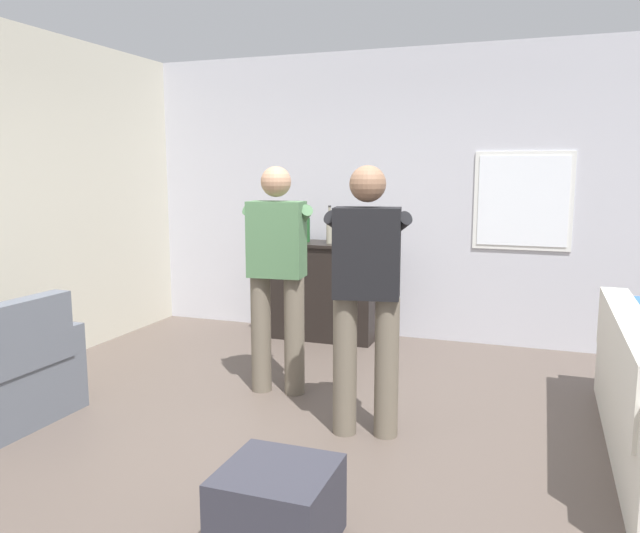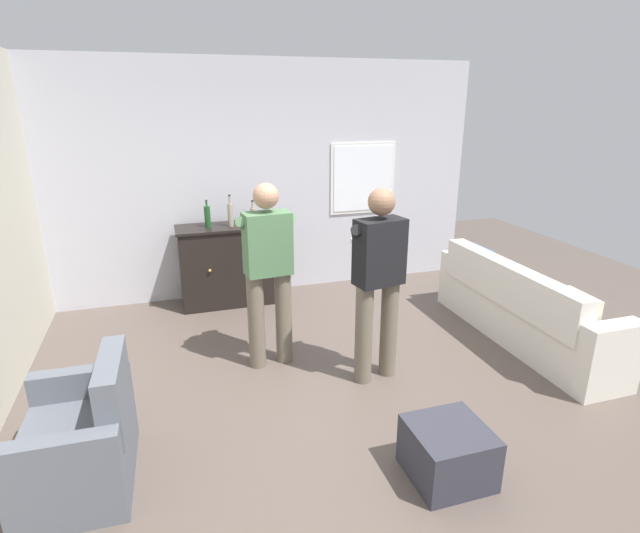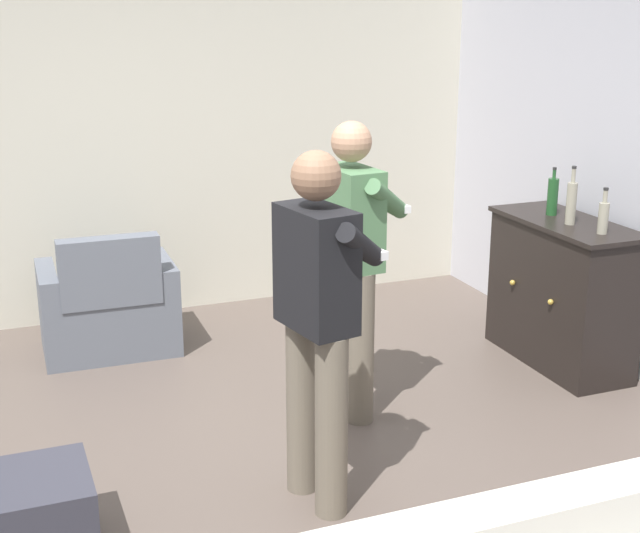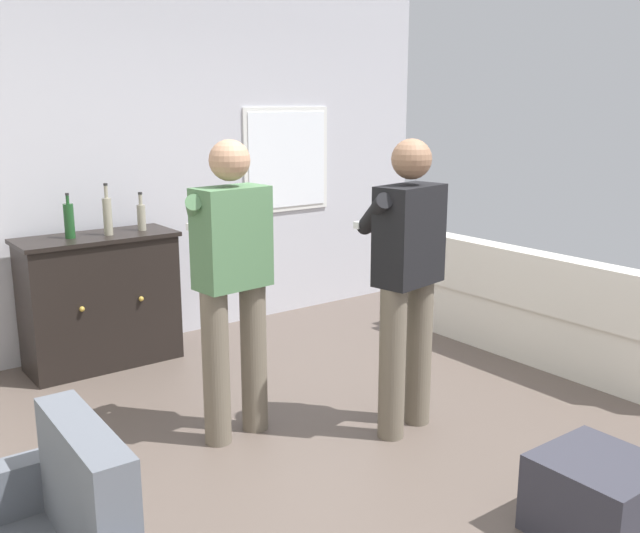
% 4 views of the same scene
% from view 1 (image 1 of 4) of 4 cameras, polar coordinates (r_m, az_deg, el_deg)
% --- Properties ---
extents(ground, '(10.40, 10.40, 0.00)m').
position_cam_1_polar(ground, '(4.02, -1.84, -15.47)').
color(ground, brown).
extents(wall_back_with_window, '(5.20, 0.15, 2.80)m').
position_cam_1_polar(wall_back_with_window, '(6.21, 7.38, 6.39)').
color(wall_back_with_window, silver).
rests_on(wall_back_with_window, ground).
extents(armchair, '(0.67, 0.90, 0.85)m').
position_cam_1_polar(armchair, '(4.63, -26.86, -9.27)').
color(armchair, slate).
rests_on(armchair, ground).
extents(sideboard_cabinet, '(1.09, 0.49, 0.95)m').
position_cam_1_polar(sideboard_cabinet, '(6.16, 0.29, -2.19)').
color(sideboard_cabinet, black).
rests_on(sideboard_cabinet, ground).
extents(bottle_wine_green, '(0.06, 0.06, 0.37)m').
position_cam_1_polar(bottle_wine_green, '(6.01, 0.88, 3.48)').
color(bottle_wine_green, gray).
rests_on(bottle_wine_green, sideboard_cabinet).
extents(bottle_liquor_amber, '(0.06, 0.06, 0.28)m').
position_cam_1_polar(bottle_liquor_amber, '(5.97, 3.40, 3.08)').
color(bottle_liquor_amber, gray).
rests_on(bottle_liquor_amber, sideboard_cabinet).
extents(bottle_spirits_clear, '(0.07, 0.07, 0.31)m').
position_cam_1_polar(bottle_spirits_clear, '(6.14, -1.24, 3.42)').
color(bottle_spirits_clear, '#1E4C23').
rests_on(bottle_spirits_clear, sideboard_cabinet).
extents(ottoman, '(0.49, 0.49, 0.36)m').
position_cam_1_polar(ottoman, '(2.95, -3.91, -21.10)').
color(ottoman, '#33333D').
rests_on(ottoman, ground).
extents(person_standing_left, '(0.56, 0.49, 1.68)m').
position_cam_1_polar(person_standing_left, '(4.58, -3.92, -0.19)').
color(person_standing_left, '#6B6051').
rests_on(person_standing_left, ground).
extents(person_standing_right, '(0.55, 0.51, 1.68)m').
position_cam_1_polar(person_standing_right, '(3.82, 4.29, -1.97)').
color(person_standing_right, '#6B6051').
rests_on(person_standing_right, ground).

